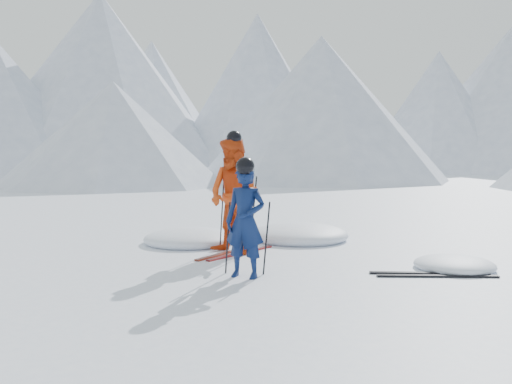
# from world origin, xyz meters

# --- Properties ---
(ground) EXTENTS (160.00, 160.00, 0.00)m
(ground) POSITION_xyz_m (0.00, 0.00, 0.00)
(ground) COLOR white
(ground) RESTS_ON ground
(mountain_range) EXTENTS (106.15, 62.94, 15.53)m
(mountain_range) POSITION_xyz_m (5.71, 35.31, 6.72)
(mountain_range) COLOR #B2BCD1
(mountain_range) RESTS_ON ground
(skier_blue) EXTENTS (0.62, 0.46, 1.58)m
(skier_blue) POSITION_xyz_m (-1.91, -0.92, 0.79)
(skier_blue) COLOR #0B1B46
(skier_blue) RESTS_ON ground
(skier_red) EXTENTS (1.20, 1.08, 2.02)m
(skier_red) POSITION_xyz_m (-2.54, 0.77, 1.01)
(skier_red) COLOR #D03F10
(skier_red) RESTS_ON ground
(pole_blue_left) EXTENTS (0.11, 0.08, 1.05)m
(pole_blue_left) POSITION_xyz_m (-2.21, -0.77, 0.53)
(pole_blue_left) COLOR black
(pole_blue_left) RESTS_ON ground
(pole_blue_right) EXTENTS (0.11, 0.07, 1.05)m
(pole_blue_right) POSITION_xyz_m (-1.66, -0.67, 0.53)
(pole_blue_right) COLOR black
(pole_blue_right) RESTS_ON ground
(pole_red_left) EXTENTS (0.13, 0.10, 1.34)m
(pole_red_left) POSITION_xyz_m (-2.84, 1.02, 0.67)
(pole_red_left) COLOR black
(pole_red_left) RESTS_ON ground
(pole_red_right) EXTENTS (0.13, 0.09, 1.34)m
(pole_red_right) POSITION_xyz_m (-2.24, 0.92, 0.67)
(pole_red_right) COLOR black
(pole_red_right) RESTS_ON ground
(ski_worn_left) EXTENTS (0.67, 1.63, 0.03)m
(ski_worn_left) POSITION_xyz_m (-2.66, 0.77, 0.01)
(ski_worn_left) COLOR black
(ski_worn_left) RESTS_ON ground
(ski_worn_right) EXTENTS (0.78, 1.59, 0.03)m
(ski_worn_right) POSITION_xyz_m (-2.42, 0.77, 0.01)
(ski_worn_right) COLOR black
(ski_worn_right) RESTS_ON ground
(ski_loose_a) EXTENTS (1.69, 0.38, 0.03)m
(ski_loose_a) POSITION_xyz_m (0.63, -0.14, 0.01)
(ski_loose_a) COLOR black
(ski_loose_a) RESTS_ON ground
(ski_loose_b) EXTENTS (1.68, 0.44, 0.03)m
(ski_loose_b) POSITION_xyz_m (0.73, -0.29, 0.01)
(ski_loose_b) COLOR black
(ski_loose_b) RESTS_ON ground
(snow_lumps) EXTENTS (6.19, 3.78, 0.44)m
(snow_lumps) POSITION_xyz_m (-2.12, 1.95, 0.00)
(snow_lumps) COLOR white
(snow_lumps) RESTS_ON ground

